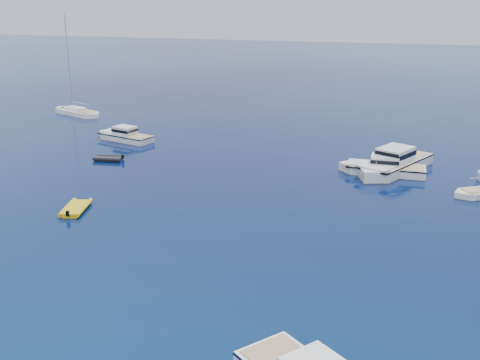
{
  "coord_description": "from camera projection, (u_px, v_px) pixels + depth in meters",
  "views": [
    {
      "loc": [
        13.78,
        -23.59,
        17.75
      ],
      "look_at": [
        -0.07,
        22.8,
        2.2
      ],
      "focal_mm": 43.9,
      "sensor_mm": 36.0,
      "label": 1
    }
  ],
  "objects": [
    {
      "name": "motor_cruiser_far_l",
      "position": [
        124.0,
        140.0,
        73.69
      ],
      "size": [
        9.05,
        4.97,
        2.27
      ],
      "primitive_type": null,
      "rotation": [
        0.0,
        0.0,
        1.29
      ],
      "color": "silver",
      "rests_on": "ground"
    },
    {
      "name": "tender_grey_far",
      "position": [
        109.0,
        160.0,
        64.84
      ],
      "size": [
        3.51,
        2.25,
        0.95
      ],
      "primitive_type": null,
      "rotation": [
        0.0,
        0.0,
        1.7
      ],
      "color": "black",
      "rests_on": "ground"
    },
    {
      "name": "tender_yellow",
      "position": [
        76.0,
        211.0,
        49.92
      ],
      "size": [
        3.07,
        4.44,
        0.95
      ],
      "primitive_type": null,
      "rotation": [
        0.0,
        0.0,
        0.24
      ],
      "color": "#E5B90D",
      "rests_on": "ground"
    },
    {
      "name": "sailboat_far_l",
      "position": [
        77.0,
        114.0,
        89.08
      ],
      "size": [
        10.63,
        6.46,
        15.26
      ],
      "primitive_type": null,
      "rotation": [
        0.0,
        0.0,
        1.18
      ],
      "color": "white",
      "rests_on": "ground"
    },
    {
      "name": "motor_cruiser_centre",
      "position": [
        382.0,
        173.0,
        60.18
      ],
      "size": [
        9.41,
        2.99,
        2.46
      ],
      "primitive_type": null,
      "rotation": [
        0.0,
        0.0,
        1.58
      ],
      "color": "silver",
      "rests_on": "ground"
    },
    {
      "name": "ground",
      "position": [
        117.0,
        347.0,
        30.7
      ],
      "size": [
        400.0,
        400.0,
        0.0
      ],
      "primitive_type": "plane",
      "color": "navy",
      "rests_on": "ground"
    },
    {
      "name": "motor_cruiser_distant",
      "position": [
        393.0,
        171.0,
        61.0
      ],
      "size": [
        8.57,
        12.44,
        3.16
      ],
      "primitive_type": null,
      "rotation": [
        0.0,
        0.0,
        2.69
      ],
      "color": "silver",
      "rests_on": "ground"
    }
  ]
}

